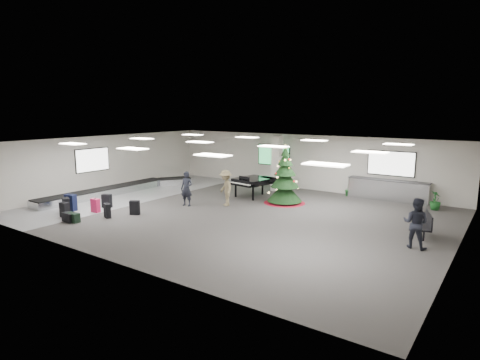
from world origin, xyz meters
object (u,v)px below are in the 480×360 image
Objects in this scene: baggage_carousel at (121,189)px; potted_plant_right at (435,200)px; christmas_tree at (285,183)px; traveler_bench at (416,223)px; pink_suitcase at (95,205)px; service_counter at (388,190)px; bench at (425,223)px; traveler_a at (187,189)px; traveler_b at (226,188)px; potted_plant_left at (349,189)px; grand_piano at (253,181)px.

baggage_carousel is 16.35m from potted_plant_right.
christmas_tree reaches higher than traveler_bench.
christmas_tree is at bearing -156.60° from potted_plant_right.
baggage_carousel is at bearing 122.37° from pink_suitcase.
service_counter reaches higher than bench.
traveler_a reaches higher than pink_suitcase.
pink_suitcase is 0.43× the size of bench.
traveler_a is (-10.51, -1.39, 0.33)m from bench.
traveler_a is 11.79m from potted_plant_right.
traveler_b is 1.95× the size of potted_plant_right.
bench is at bearing -47.90° from potted_plant_left.
bench is (15.63, 1.28, 0.30)m from baggage_carousel.
christmas_tree is at bearing 31.10° from traveler_a.
pink_suitcase is 13.45m from traveler_bench.
baggage_carousel is at bearing -137.38° from traveler_b.
service_counter is 7.02m from grand_piano.
pink_suitcase is 8.06m from grand_piano.
traveler_a is 1.88× the size of potted_plant_right.
grand_piano is (6.62, 3.48, 0.64)m from baggage_carousel.
grand_piano is at bearing -18.91° from traveler_bench.
traveler_bench is (13.04, 3.24, 0.55)m from pink_suitcase.
christmas_tree is at bearing -138.77° from service_counter.
traveler_a is 0.97× the size of traveler_bench.
potted_plant_right is (4.39, -0.63, 0.07)m from potted_plant_left.
traveler_b is (6.66, 1.01, 0.67)m from baggage_carousel.
baggage_carousel is at bearing -152.33° from service_counter.
traveler_bench is 6.18m from potted_plant_right.
bench is at bearing 15.83° from pink_suitcase.
grand_piano reaches higher than bench.
traveler_bench is 8.30m from potted_plant_left.
service_counter reaches higher than baggage_carousel.
baggage_carousel is 15.68m from bench.
grand_piano is 9.28m from bench.
baggage_carousel is at bearing -148.72° from potted_plant_left.
traveler_b is at bearing 25.21° from traveler_a.
potted_plant_right is at bearing 32.51° from pink_suitcase.
traveler_a is at bearing 48.45° from pink_suitcase.
pink_suitcase is at bearing -135.30° from service_counter.
christmas_tree reaches higher than traveler_a.
bench is at bearing 35.67° from traveler_b.
christmas_tree is 1.71× the size of traveler_bench.
potted_plant_right is (6.47, 2.80, -0.57)m from christmas_tree.
christmas_tree reaches higher than service_counter.
grand_piano reaches higher than pink_suitcase.
traveler_a is (-3.64, -3.26, -0.17)m from christmas_tree.
pink_suitcase is at bearing -98.67° from traveler_b.
service_counter is 4.50× the size of potted_plant_right.
bench is 0.89× the size of traveler_a.
baggage_carousel is 12.70× the size of potted_plant_left.
traveler_b is at bearing -137.22° from service_counter.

